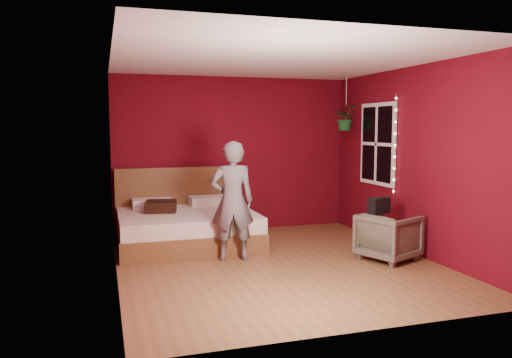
{
  "coord_description": "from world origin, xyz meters",
  "views": [
    {
      "loc": [
        -2.12,
        -5.95,
        1.77
      ],
      "look_at": [
        -0.16,
        0.4,
        1.07
      ],
      "focal_mm": 35.0,
      "sensor_mm": 36.0,
      "label": 1
    }
  ],
  "objects": [
    {
      "name": "armchair",
      "position": [
        1.48,
        -0.25,
        0.31
      ],
      "size": [
        0.89,
        0.88,
        0.62
      ],
      "primitive_type": "imported",
      "rotation": [
        0.0,
        0.0,
        1.97
      ],
      "color": "#5C5849",
      "rests_on": "ground"
    },
    {
      "name": "fairy_lights",
      "position": [
        1.94,
        0.37,
        1.5
      ],
      "size": [
        0.04,
        0.04,
        1.45
      ],
      "color": "silver",
      "rests_on": "room_walls"
    },
    {
      "name": "hanging_plant",
      "position": [
        1.77,
        1.59,
        1.92
      ],
      "size": [
        0.48,
        0.46,
        0.9
      ],
      "color": "silver",
      "rests_on": "room_walls"
    },
    {
      "name": "person",
      "position": [
        -0.5,
        0.37,
        0.79
      ],
      "size": [
        0.62,
        0.45,
        1.58
      ],
      "primitive_type": "imported",
      "rotation": [
        0.0,
        0.0,
        3.0
      ],
      "color": "slate",
      "rests_on": "ground"
    },
    {
      "name": "room_walls",
      "position": [
        0.0,
        0.0,
        1.68
      ],
      "size": [
        4.04,
        4.54,
        2.62
      ],
      "color": "#600A17",
      "rests_on": "ground"
    },
    {
      "name": "bed",
      "position": [
        -0.95,
        1.44,
        0.29
      ],
      "size": [
        2.01,
        1.71,
        1.11
      ],
      "color": "brown",
      "rests_on": "ground"
    },
    {
      "name": "floor",
      "position": [
        0.0,
        0.0,
        0.0
      ],
      "size": [
        4.5,
        4.5,
        0.0
      ],
      "primitive_type": "plane",
      "color": "brown",
      "rests_on": "ground"
    },
    {
      "name": "throw_pillow",
      "position": [
        -1.31,
        1.51,
        0.58
      ],
      "size": [
        0.52,
        0.52,
        0.16
      ],
      "primitive_type": "cube",
      "rotation": [
        0.0,
        0.0,
        -0.18
      ],
      "color": "black",
      "rests_on": "bed"
    },
    {
      "name": "window",
      "position": [
        1.97,
        0.9,
        1.5
      ],
      "size": [
        0.05,
        0.97,
        1.27
      ],
      "color": "white",
      "rests_on": "room_walls"
    },
    {
      "name": "handbag",
      "position": [
        1.38,
        -0.17,
        0.73
      ],
      "size": [
        0.32,
        0.22,
        0.21
      ],
      "primitive_type": "cube",
      "rotation": [
        0.0,
        0.0,
        0.28
      ],
      "color": "black",
      "rests_on": "armchair"
    }
  ]
}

